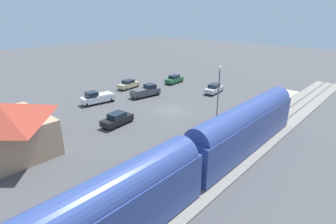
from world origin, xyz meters
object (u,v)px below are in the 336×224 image
(pedestrian_on_platform, at_px, (249,105))
(sedan_black, at_px, (117,119))
(pickup_white, at_px, (97,97))
(sedan_green, at_px, (174,79))
(light_pole_near_platform, at_px, (219,87))
(pickup_charcoal, at_px, (146,91))
(sedan_tan, at_px, (128,84))
(sedan_silver, at_px, (214,89))
(pedestrian_waiting_far, at_px, (248,109))
(station_building, at_px, (2,128))

(pedestrian_on_platform, height_order, sedan_black, pedestrian_on_platform)
(pickup_white, height_order, sedan_green, pickup_white)
(light_pole_near_platform, bearing_deg, pedestrian_on_platform, -111.57)
(pickup_charcoal, height_order, sedan_tan, pickup_charcoal)
(pedestrian_on_platform, relative_size, sedan_green, 0.37)
(pickup_charcoal, bearing_deg, sedan_silver, -128.27)
(pedestrian_waiting_far, xyz_separation_m, pickup_charcoal, (18.35, 2.49, -0.25))
(sedan_silver, relative_size, light_pole_near_platform, 0.62)
(light_pole_near_platform, bearing_deg, sedan_green, -33.32)
(pedestrian_on_platform, xyz_separation_m, sedan_silver, (9.71, -5.70, -0.40))
(pedestrian_waiting_far, bearing_deg, station_building, 62.29)
(sedan_silver, bearing_deg, sedan_green, -4.65)
(pedestrian_waiting_far, height_order, pickup_white, pickup_white)
(sedan_green, bearing_deg, pickup_white, 88.61)
(pedestrian_waiting_far, relative_size, sedan_black, 0.37)
(pedestrian_waiting_far, xyz_separation_m, sedan_green, (20.99, -8.38, -0.40))
(sedan_silver, bearing_deg, pedestrian_on_platform, 149.56)
(sedan_green, xyz_separation_m, light_pole_near_platform, (-18.13, 11.92, 3.91))
(pickup_charcoal, relative_size, sedan_green, 1.21)
(sedan_black, relative_size, sedan_tan, 1.00)
(station_building, xyz_separation_m, pickup_charcoal, (4.29, -24.27, -1.95))
(sedan_silver, xyz_separation_m, sedan_tan, (14.49, 8.55, 0.00))
(pedestrian_waiting_far, relative_size, light_pole_near_platform, 0.23)
(sedan_green, bearing_deg, station_building, 101.16)
(pedestrian_waiting_far, height_order, sedan_green, pedestrian_waiting_far)
(pickup_white, xyz_separation_m, sedan_tan, (3.48, -9.55, -0.15))
(pickup_charcoal, bearing_deg, sedan_black, 119.94)
(sedan_green, relative_size, sedan_black, 1.00)
(sedan_silver, bearing_deg, sedan_black, 86.77)
(pedestrian_on_platform, bearing_deg, light_pole_near_platform, 68.43)
(pedestrian_waiting_far, bearing_deg, pedestrian_on_platform, -67.92)
(station_building, distance_m, sedan_green, 35.89)
(pedestrian_on_platform, relative_size, sedan_tan, 0.37)
(station_building, bearing_deg, light_pole_near_platform, -115.75)
(sedan_tan, bearing_deg, pedestrian_waiting_far, -177.64)
(sedan_silver, distance_m, sedan_black, 21.65)
(sedan_tan, xyz_separation_m, light_pole_near_platform, (-22.08, 2.51, 3.91))
(sedan_black, height_order, light_pole_near_platform, light_pole_near_platform)
(station_building, relative_size, pedestrian_waiting_far, 5.77)
(pickup_charcoal, relative_size, pickup_white, 1.00)
(sedan_green, bearing_deg, pickup_charcoal, 103.69)
(light_pole_near_platform, bearing_deg, sedan_tan, -6.49)
(sedan_silver, xyz_separation_m, pickup_white, (11.01, 18.10, 0.15))
(sedan_tan, bearing_deg, station_building, 112.91)
(light_pole_near_platform, bearing_deg, station_building, 64.25)
(pickup_white, distance_m, sedan_green, 18.97)
(pedestrian_waiting_far, xyz_separation_m, sedan_tan, (24.93, 1.03, -0.40))
(pickup_white, height_order, light_pole_near_platform, light_pole_near_platform)
(station_building, xyz_separation_m, sedan_green, (6.93, -35.15, -2.10))
(pedestrian_on_platform, distance_m, pedestrian_waiting_far, 1.97)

